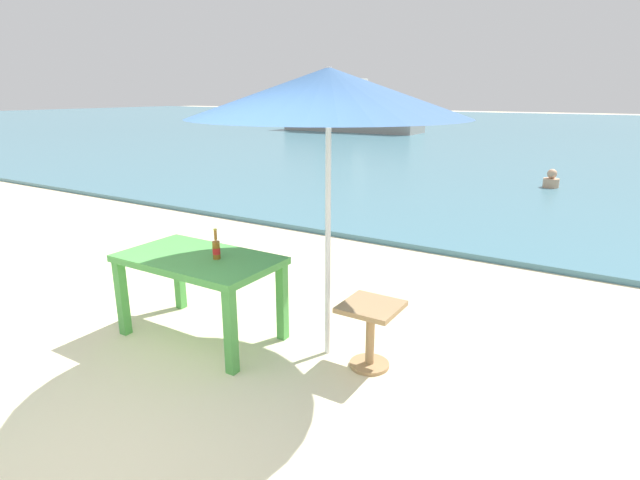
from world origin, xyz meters
name	(u,v)px	position (x,y,z in m)	size (l,w,h in m)	color
ground_plane	(103,471)	(0.00, 0.00, 0.00)	(120.00, 120.00, 0.00)	beige
sea_water	(585,132)	(0.00, 30.00, 0.04)	(120.00, 50.00, 0.08)	teal
picnic_table_green	(199,268)	(-0.71, 1.56, 0.65)	(1.40, 0.80, 0.76)	#4C9E47
beer_bottle_amber	(216,248)	(-0.52, 1.59, 0.85)	(0.07, 0.07, 0.26)	brown
patio_umbrella	(329,93)	(0.41, 1.89, 2.12)	(2.10, 2.10, 2.30)	silver
side_table_wood	(370,326)	(0.81, 1.87, 0.35)	(0.44, 0.44, 0.54)	#9E7A51
swimmer_person	(551,180)	(0.92, 10.78, 0.24)	(0.34, 0.34, 0.41)	tan
boat_sailboat	(340,108)	(-22.27, 42.33, 0.67)	(4.49, 1.23, 1.63)	maroon
boat_barge	(351,113)	(-10.95, 23.37, 1.07)	(7.56, 2.06, 2.75)	gray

